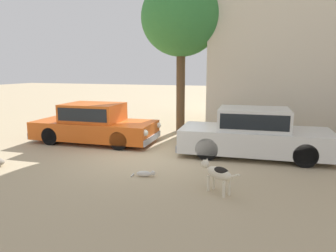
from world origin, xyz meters
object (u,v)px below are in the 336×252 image
parked_sedan_second (254,133)px  stray_cat (145,174)px  parked_sedan_nearest (94,123)px  acacia_tree_left (181,18)px  stray_dog_spotted (218,172)px

parked_sedan_second → stray_cat: bearing=-134.9°
parked_sedan_nearest → parked_sedan_second: parked_sedan_second is taller
stray_cat → parked_sedan_second: bearing=35.3°
acacia_tree_left → parked_sedan_nearest: bearing=-129.1°
stray_dog_spotted → stray_cat: size_ratio=1.60×
stray_dog_spotted → parked_sedan_nearest: bearing=-0.4°
parked_sedan_nearest → stray_cat: parked_sedan_nearest is taller
parked_sedan_nearest → acacia_tree_left: bearing=48.2°
parked_sedan_second → stray_dog_spotted: size_ratio=4.87×
parked_sedan_second → acacia_tree_left: 5.76m
parked_sedan_nearest → stray_dog_spotted: parked_sedan_nearest is taller
parked_sedan_second → parked_sedan_nearest: bearing=175.7°
parked_sedan_nearest → parked_sedan_second: bearing=-3.6°
stray_cat → acacia_tree_left: 7.25m
stray_dog_spotted → stray_cat: 1.89m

